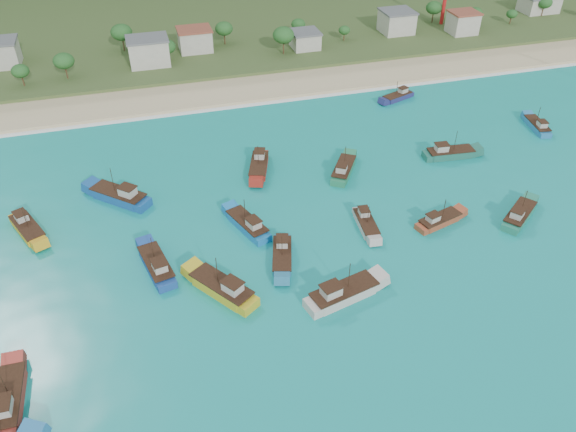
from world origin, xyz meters
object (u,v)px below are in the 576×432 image
object	(u,v)px
boat_7	(28,229)
boat_21	(449,154)
boat_1	(343,294)
boat_2	(223,289)
boat_13	(537,126)
boat_29	(120,196)
boat_18	(9,401)
boat_4	(519,216)
boat_5	(343,170)
boat_27	(157,266)
boat_12	(282,256)
boat_11	(366,224)
boat_3	(248,225)
boat_10	(398,97)
boat_9	(439,221)
boat_8	(259,166)

from	to	relation	value
boat_7	boat_21	world-z (taller)	boat_21
boat_1	boat_21	size ratio (longest dim) A/B	1.12
boat_2	boat_13	bearing A→B (deg)	-12.37
boat_1	boat_7	bearing A→B (deg)	-136.93
boat_29	boat_18	bearing A→B (deg)	-157.00
boat_4	boat_21	distance (m)	23.38
boat_5	boat_27	world-z (taller)	boat_27
boat_27	boat_12	bearing A→B (deg)	-21.30
boat_18	boat_21	distance (m)	93.14
boat_2	boat_7	world-z (taller)	boat_2
boat_5	boat_7	xyz separation A→B (m)	(-60.74, -2.77, -0.00)
boat_1	boat_12	size ratio (longest dim) A/B	1.20
boat_11	boat_12	size ratio (longest dim) A/B	0.88
boat_3	boat_13	size ratio (longest dim) A/B	1.13
boat_11	boat_12	world-z (taller)	boat_12
boat_2	boat_11	size ratio (longest dim) A/B	1.29
boat_10	boat_12	bearing A→B (deg)	118.71
boat_10	boat_7	bearing A→B (deg)	90.16
boat_27	boat_29	distance (m)	22.42
boat_9	boat_27	world-z (taller)	boat_27
boat_4	boat_13	xyz separation A→B (m)	(24.76, 29.18, -0.12)
boat_4	boat_7	bearing A→B (deg)	-140.41
boat_29	boat_3	bearing A→B (deg)	-82.12
boat_9	boat_21	distance (m)	24.65
boat_4	boat_11	distance (m)	28.36
boat_11	boat_5	bearing A→B (deg)	-92.01
boat_4	boat_9	world-z (taller)	boat_4
boat_7	boat_18	size ratio (longest dim) A/B	0.97
boat_3	boat_1	bearing A→B (deg)	-84.67
boat_1	boat_5	world-z (taller)	boat_1
boat_4	boat_8	size ratio (longest dim) A/B	0.90
boat_1	boat_10	bearing A→B (deg)	134.42
boat_5	boat_10	xyz separation A→B (m)	(25.78, 29.23, -0.16)
boat_10	boat_18	world-z (taller)	boat_18
boat_4	boat_21	xyz separation A→B (m)	(-1.29, 23.34, 0.06)
boat_27	boat_21	bearing A→B (deg)	4.08
boat_5	boat_3	bearing A→B (deg)	-117.81
boat_10	boat_21	size ratio (longest dim) A/B	0.84
boat_9	boat_11	distance (m)	13.33
boat_8	boat_10	world-z (taller)	boat_8
boat_3	boat_9	world-z (taller)	boat_3
boat_21	boat_27	size ratio (longest dim) A/B	0.99
boat_13	boat_5	bearing A→B (deg)	-163.44
boat_3	boat_18	bearing A→B (deg)	-164.14
boat_13	boat_8	bearing A→B (deg)	-170.31
boat_2	boat_12	size ratio (longest dim) A/B	1.14
boat_3	boat_13	world-z (taller)	boat_3
boat_8	boat_10	distance (m)	48.01
boat_3	boat_11	xyz separation A→B (m)	(20.54, -5.26, -0.17)
boat_10	boat_29	world-z (taller)	boat_29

